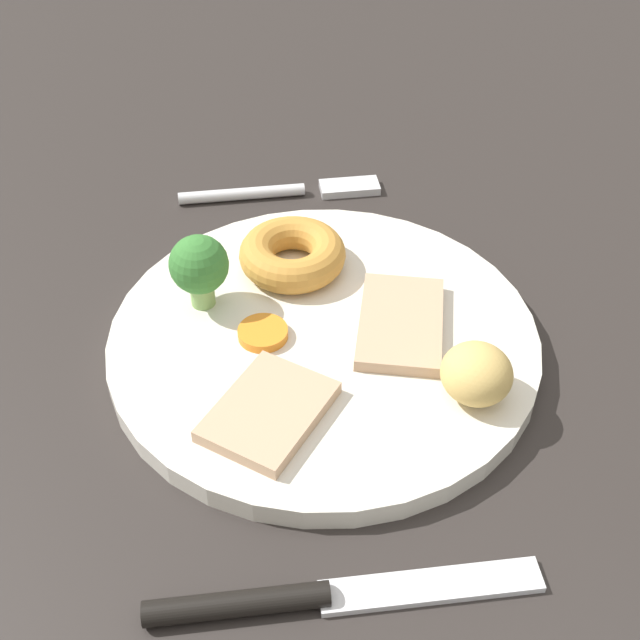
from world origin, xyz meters
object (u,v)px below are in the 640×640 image
object	(u,v)px
fork	(287,191)
knife	(310,597)
yorkshire_pudding	(292,254)
carrot_coin_front	(263,333)
broccoli_floret	(199,267)
meat_slice_main	(401,323)
dinner_plate	(320,341)
roast_potato_left	(477,374)
meat_slice_under	(269,411)

from	to	relation	value
fork	knife	size ratio (longest dim) A/B	0.83
yorkshire_pudding	carrot_coin_front	distance (cm)	6.85
carrot_coin_front	broccoli_floret	world-z (taller)	broccoli_floret
meat_slice_main	yorkshire_pudding	xyz separation A→B (cm)	(-6.57, -5.92, 0.72)
meat_slice_main	broccoli_floret	size ratio (longest dim) A/B	1.65
dinner_plate	roast_potato_left	distance (cm)	10.14
carrot_coin_front	fork	xyz separation A→B (cm)	(-16.99, 2.84, -1.30)
meat_slice_under	fork	size ratio (longest dim) A/B	0.46
meat_slice_main	knife	bearing A→B (deg)	-23.82
meat_slice_main	dinner_plate	bearing A→B (deg)	-91.94
carrot_coin_front	fork	bearing A→B (deg)	170.50
roast_potato_left	fork	world-z (taller)	roast_potato_left
meat_slice_under	broccoli_floret	bearing A→B (deg)	-160.89
carrot_coin_front	broccoli_floret	distance (cm)	5.58
carrot_coin_front	broccoli_floret	size ratio (longest dim) A/B	0.61
roast_potato_left	fork	bearing A→B (deg)	-159.83
meat_slice_under	roast_potato_left	xyz separation A→B (cm)	(-0.34, 11.37, 1.21)
meat_slice_main	broccoli_floret	xyz separation A→B (cm)	(-3.69, -11.78, 2.49)
carrot_coin_front	knife	bearing A→B (deg)	3.51
roast_potato_left	fork	distance (cm)	24.62
meat_slice_main	meat_slice_under	distance (cm)	10.39
dinner_plate	carrot_coin_front	bearing A→B (deg)	-90.46
dinner_plate	knife	xyz separation A→B (cm)	(16.63, -2.40, -0.25)
meat_slice_main	meat_slice_under	bearing A→B (deg)	-53.74
dinner_plate	meat_slice_under	size ratio (longest dim) A/B	3.70
meat_slice_main	roast_potato_left	world-z (taller)	roast_potato_left
roast_potato_left	carrot_coin_front	world-z (taller)	roast_potato_left
roast_potato_left	dinner_plate	bearing A→B (deg)	-127.19
carrot_coin_front	fork	distance (cm)	17.28
dinner_plate	roast_potato_left	xyz separation A→B (cm)	(5.97, 7.86, 2.31)
yorkshire_pudding	roast_potato_left	xyz separation A→B (cm)	(12.37, 8.92, 0.49)
roast_potato_left	broccoli_floret	xyz separation A→B (cm)	(-9.49, -14.78, 1.28)
meat_slice_under	meat_slice_main	bearing A→B (deg)	126.26
meat_slice_under	roast_potato_left	distance (cm)	11.44
knife	meat_slice_under	bearing A→B (deg)	95.74
meat_slice_main	fork	size ratio (longest dim) A/B	0.53
roast_potato_left	broccoli_floret	distance (cm)	17.61
fork	knife	distance (cm)	33.69
dinner_plate	meat_slice_main	bearing A→B (deg)	88.06
roast_potato_left	carrot_coin_front	distance (cm)	12.85
yorkshire_pudding	broccoli_floret	world-z (taller)	broccoli_floret
yorkshire_pudding	knife	xyz separation A→B (cm)	(23.03, -1.35, -2.07)
broccoli_floret	roast_potato_left	bearing A→B (deg)	57.30
dinner_plate	broccoli_floret	size ratio (longest dim) A/B	5.30
roast_potato_left	yorkshire_pudding	bearing A→B (deg)	-144.21
knife	roast_potato_left	bearing A→B (deg)	45.69
carrot_coin_front	yorkshire_pudding	bearing A→B (deg)	159.63
meat_slice_main	meat_slice_under	size ratio (longest dim) A/B	1.15
roast_potato_left	knife	distance (cm)	15.02
dinner_plate	meat_slice_main	xyz separation A→B (cm)	(0.17, 4.87, 1.10)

